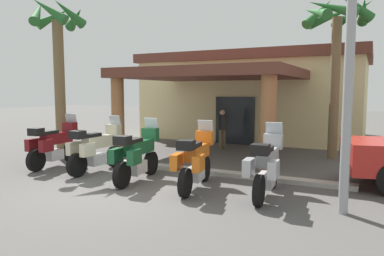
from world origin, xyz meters
The scene contains 11 objects.
ground_plane centered at (0.00, 0.00, 0.00)m, with size 80.00×80.00×0.00m, color #514F4C.
motel_building centered at (0.02, 11.59, 2.14)m, with size 10.77×12.00×4.19m.
motorcycle_maroon centered at (-3.42, 1.39, 0.70)m, with size 0.74×2.21×1.61m.
motorcycle_cream centered at (-1.72, 1.39, 0.70)m, with size 0.72×2.21×1.61m.
motorcycle_green centered at (-0.02, 1.01, 0.70)m, with size 0.75×2.21×1.61m.
motorcycle_orange centered at (1.68, 1.01, 0.70)m, with size 0.81×2.21×1.61m.
motorcycle_silver centered at (3.38, 1.14, 0.70)m, with size 0.73×2.21×1.61m.
pedestrian centered at (0.03, 6.93, 0.92)m, with size 0.32×0.49×1.60m.
palm_tree_near_portico centered at (4.25, 6.73, 4.35)m, with size 2.47×2.50×5.78m.
palm_tree_roadside centered at (-4.33, 2.59, 3.85)m, with size 1.96×2.00×5.53m.
curb_strip centered at (-0.02, 2.61, 0.06)m, with size 10.50×0.36×0.12m, color #ADA89E.
Camera 1 is at (5.41, -6.70, 2.36)m, focal length 33.86 mm.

